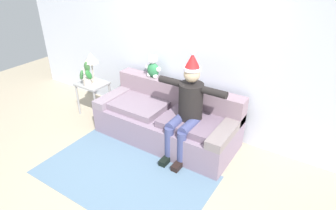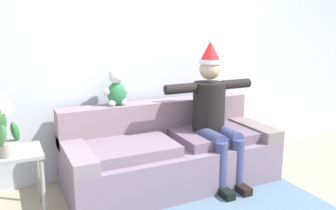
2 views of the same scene
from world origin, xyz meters
name	(u,v)px [view 1 (image 1 of 2)]	position (x,y,z in m)	size (l,w,h in m)	color
ground_plane	(127,172)	(0.00, 0.00, 0.00)	(10.00, 10.00, 0.00)	tan
back_wall	(187,46)	(0.00, 1.55, 1.35)	(7.00, 0.10, 2.70)	silver
couch	(168,119)	(0.00, 1.01, 0.32)	(2.18, 0.93, 0.82)	slate
person_seated	(187,106)	(0.43, 0.84, 0.76)	(1.02, 0.77, 1.51)	black
teddy_bear	(153,67)	(-0.47, 1.30, 0.99)	(0.29, 0.17, 0.38)	#2F7847
side_table	(93,89)	(-1.52, 0.93, 0.49)	(0.50, 0.42, 0.60)	#959596
table_lamp	(91,59)	(-1.56, 1.01, 1.00)	(0.24, 0.24, 0.52)	#BAB093
potted_plant	(86,76)	(-1.53, 0.84, 0.75)	(0.23, 0.25, 0.39)	#C1B3A7
candle_tall	(84,73)	(-1.66, 0.91, 0.76)	(0.04, 0.04, 0.25)	beige
area_rug	(124,174)	(0.00, -0.06, 0.00)	(2.26, 1.36, 0.01)	slate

